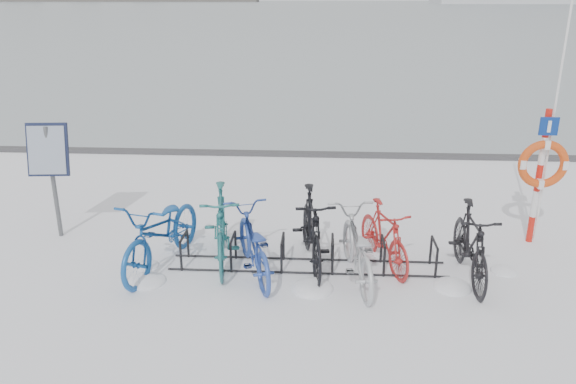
# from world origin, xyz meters

# --- Properties ---
(ground) EXTENTS (900.00, 900.00, 0.00)m
(ground) POSITION_xyz_m (0.00, 0.00, 0.00)
(ground) COLOR white
(ground) RESTS_ON ground
(ice_sheet) EXTENTS (400.00, 298.00, 0.02)m
(ice_sheet) POSITION_xyz_m (0.00, 155.00, 0.01)
(ice_sheet) COLOR #A0ACB5
(ice_sheet) RESTS_ON ground
(quay_edge) EXTENTS (400.00, 0.25, 0.10)m
(quay_edge) POSITION_xyz_m (0.00, 5.90, 0.05)
(quay_edge) COLOR #3F3F42
(quay_edge) RESTS_ON ground
(bike_rack) EXTENTS (4.00, 0.48, 0.46)m
(bike_rack) POSITION_xyz_m (0.00, 0.00, 0.18)
(bike_rack) COLOR black
(bike_rack) RESTS_ON ground
(info_board) EXTENTS (0.65, 0.30, 1.88)m
(info_board) POSITION_xyz_m (-4.08, 0.85, 1.36)
(info_board) COLOR #595B5E
(info_board) RESTS_ON ground
(lifebuoy_station) EXTENTS (0.75, 0.22, 3.90)m
(lifebuoy_station) POSITION_xyz_m (3.54, 1.06, 1.31)
(lifebuoy_station) COLOR red
(lifebuoy_station) RESTS_ON ground
(bike_0) EXTENTS (1.21, 2.23, 1.11)m
(bike_0) POSITION_xyz_m (-2.09, -0.04, 0.56)
(bike_0) COLOR #174F9A
(bike_0) RESTS_ON ground
(bike_1) EXTENTS (0.83, 1.98, 1.16)m
(bike_1) POSITION_xyz_m (-1.27, 0.14, 0.58)
(bike_1) COLOR #21676A
(bike_1) RESTS_ON ground
(bike_2) EXTENTS (1.21, 1.94, 0.96)m
(bike_2) POSITION_xyz_m (-0.77, -0.20, 0.48)
(bike_2) COLOR #2B49A2
(bike_2) RESTS_ON ground
(bike_3) EXTENTS (0.81, 1.99, 1.16)m
(bike_3) POSITION_xyz_m (0.05, 0.11, 0.58)
(bike_3) COLOR black
(bike_3) RESTS_ON ground
(bike_4) EXTENTS (0.93, 1.97, 0.99)m
(bike_4) POSITION_xyz_m (0.68, -0.29, 0.50)
(bike_4) COLOR #AEB2B7
(bike_4) RESTS_ON ground
(bike_5) EXTENTS (0.96, 1.65, 0.96)m
(bike_5) POSITION_xyz_m (1.10, 0.18, 0.48)
(bike_5) COLOR #B12322
(bike_5) RESTS_ON ground
(bike_6) EXTENTS (0.51, 1.81, 1.09)m
(bike_6) POSITION_xyz_m (2.25, -0.16, 0.54)
(bike_6) COLOR black
(bike_6) RESTS_ON ground
(snow_drifts) EXTENTS (5.54, 1.85, 0.20)m
(snow_drifts) POSITION_xyz_m (0.13, -0.10, 0.00)
(snow_drifts) COLOR white
(snow_drifts) RESTS_ON ground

